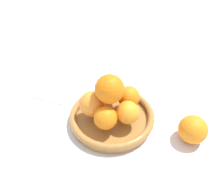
# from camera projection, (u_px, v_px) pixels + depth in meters

# --- Properties ---
(ground_plane) EXTENTS (4.00, 4.00, 0.00)m
(ground_plane) POSITION_uv_depth(u_px,v_px,m) (112.00, 120.00, 0.70)
(ground_plane) COLOR silver
(fruit_bowl) EXTENTS (0.27, 0.27, 0.04)m
(fruit_bowl) POSITION_uv_depth(u_px,v_px,m) (112.00, 116.00, 0.69)
(fruit_bowl) COLOR #A57238
(fruit_bowl) RESTS_ON ground_plane
(orange_pile) EXTENTS (0.17, 0.18, 0.14)m
(orange_pile) POSITION_uv_depth(u_px,v_px,m) (111.00, 100.00, 0.64)
(orange_pile) COLOR orange
(orange_pile) RESTS_ON fruit_bowl
(stray_orange) EXTENTS (0.08, 0.08, 0.08)m
(stray_orange) POSITION_uv_depth(u_px,v_px,m) (193.00, 130.00, 0.62)
(stray_orange) COLOR orange
(stray_orange) RESTS_ON ground_plane
(napkin_folded) EXTENTS (0.17, 0.17, 0.01)m
(napkin_folded) POSITION_uv_depth(u_px,v_px,m) (54.00, 89.00, 0.82)
(napkin_folded) COLOR white
(napkin_folded) RESTS_ON ground_plane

